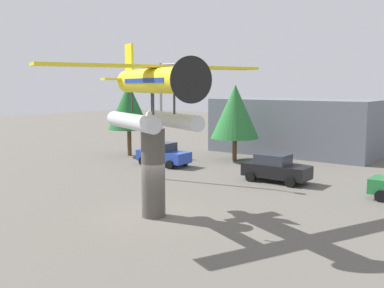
{
  "coord_description": "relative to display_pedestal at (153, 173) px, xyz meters",
  "views": [
    {
      "loc": [
        13.43,
        -15.14,
        6.04
      ],
      "look_at": [
        0.0,
        3.0,
        3.08
      ],
      "focal_mm": 41.71,
      "sensor_mm": 36.0,
      "label": 1
    }
  ],
  "objects": [
    {
      "name": "car_near_blue",
      "position": [
        -8.34,
        10.53,
        -1.18
      ],
      "size": [
        4.2,
        2.02,
        1.76
      ],
      "color": "#2847B7",
      "rests_on": "ground"
    },
    {
      "name": "streetlight_primary",
      "position": [
        -4.9,
        6.56,
        2.3
      ],
      "size": [
        1.84,
        0.28,
        7.46
      ],
      "color": "gray",
      "rests_on": "ground"
    },
    {
      "name": "tree_west",
      "position": [
        -13.83,
        12.52,
        2.23
      ],
      "size": [
        3.6,
        3.6,
        6.3
      ],
      "color": "brown",
      "rests_on": "ground"
    },
    {
      "name": "tree_east",
      "position": [
        -5.09,
        15.69,
        1.93
      ],
      "size": [
        3.88,
        3.88,
        6.15
      ],
      "color": "brown",
      "rests_on": "ground"
    },
    {
      "name": "car_mid_black",
      "position": [
        1.21,
        10.23,
        -1.18
      ],
      "size": [
        4.2,
        2.02,
        1.76
      ],
      "color": "black",
      "rests_on": "ground"
    },
    {
      "name": "storefront_building",
      "position": [
        -2.86,
        22.0,
        0.37
      ],
      "size": [
        14.25,
        5.96,
        4.86
      ],
      "primitive_type": "cube",
      "color": "slate",
      "rests_on": "ground"
    },
    {
      "name": "ground_plane",
      "position": [
        0.0,
        0.0,
        -2.06
      ],
      "size": [
        140.0,
        140.0,
        0.0
      ],
      "primitive_type": "plane",
      "color": "#605B54"
    },
    {
      "name": "display_pedestal",
      "position": [
        0.0,
        0.0,
        0.0
      ],
      "size": [
        1.1,
        1.1,
        4.11
      ],
      "primitive_type": "cylinder",
      "color": "#4C4742",
      "rests_on": "ground"
    },
    {
      "name": "floatplane_monument",
      "position": [
        0.12,
        -0.05,
        3.73
      ],
      "size": [
        7.16,
        9.91,
        4.0
      ],
      "rotation": [
        0.0,
        0.0,
        -0.43
      ],
      "color": "silver",
      "rests_on": "display_pedestal"
    }
  ]
}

